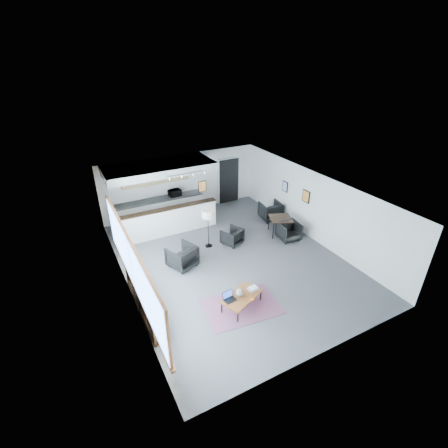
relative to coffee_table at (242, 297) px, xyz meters
name	(u,v)px	position (x,y,z in m)	size (l,w,h in m)	color
room	(231,227)	(0.86, 2.21, 0.94)	(7.02, 9.02, 2.62)	#4C4C4E
window	(132,265)	(-2.61, 1.31, 1.09)	(0.10, 5.95, 1.66)	#8CBFFF
console	(144,300)	(-2.44, 1.16, -0.04)	(0.35, 3.00, 0.80)	black
kitchenette	(161,193)	(-0.34, 5.92, 1.02)	(4.20, 1.96, 2.60)	white
doorway	(229,180)	(3.16, 6.63, 0.71)	(1.10, 0.12, 2.15)	black
track_light	(187,174)	(0.27, 4.41, 2.17)	(1.60, 0.07, 0.15)	silver
wall_art_lower	(306,196)	(4.32, 2.61, 1.19)	(0.03, 0.38, 0.48)	black
wall_art_upper	(285,186)	(4.32, 3.91, 1.14)	(0.03, 0.34, 0.44)	black
kilim_rug	(242,306)	(0.00, 0.00, -0.36)	(2.24, 1.64, 0.01)	#673650
coffee_table	(242,297)	(0.00, 0.00, 0.00)	(1.35, 1.07, 0.39)	brown
laptop	(229,297)	(-0.39, 0.05, 0.10)	(0.36, 0.31, 0.23)	black
ceramic_pot	(240,293)	(-0.06, 0.03, 0.14)	(0.22, 0.22, 0.22)	gray
book_stack	(253,288)	(0.42, 0.09, 0.07)	(0.29, 0.24, 0.09)	silver
coaster	(252,299)	(0.17, -0.26, 0.03)	(0.13, 0.13, 0.01)	#E5590C
armchair_left	(182,255)	(-0.77, 2.63, 0.06)	(0.83, 0.77, 0.85)	black
armchair_right	(232,236)	(1.41, 3.12, -0.02)	(0.67, 0.63, 0.69)	black
floor_lamp	(208,215)	(0.56, 3.37, 0.93)	(0.51, 0.51, 1.49)	black
dining_table	(281,219)	(3.46, 2.92, 0.27)	(1.06, 1.06, 0.69)	black
dining_chair_near	(289,232)	(3.49, 2.40, -0.03)	(0.65, 0.61, 0.67)	black
dining_chair_far	(270,211)	(3.86, 4.14, 0.00)	(0.71, 0.66, 0.73)	black
microwave	(175,192)	(0.39, 6.36, 0.74)	(0.51, 0.28, 0.35)	black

